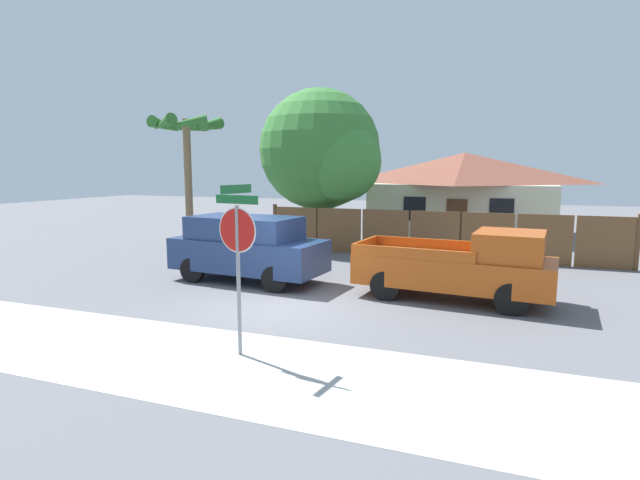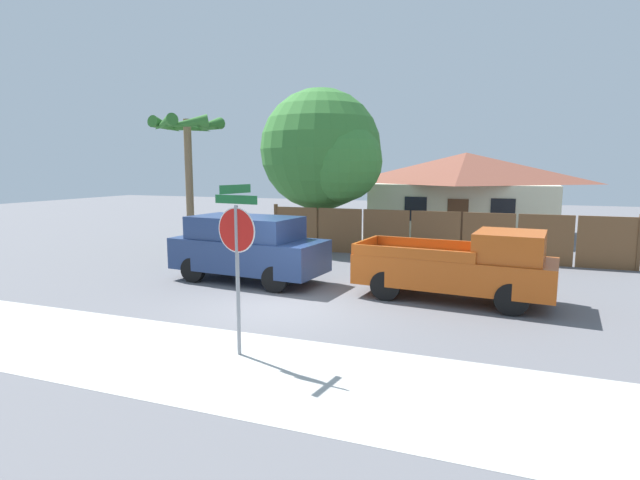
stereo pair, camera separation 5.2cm
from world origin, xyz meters
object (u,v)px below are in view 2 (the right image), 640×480
oak_tree (325,152)px  palm_tree (188,137)px  house (465,193)px  orange_pickup (463,266)px  stop_sign (237,241)px  red_suv (248,247)px

oak_tree → palm_tree: bearing=-132.0°
house → oak_tree: bearing=-131.7°
house → orange_pickup: 13.32m
house → stop_sign: 18.67m
red_suv → stop_sign: size_ratio=1.55×
oak_tree → orange_pickup: oak_tree is taller
palm_tree → orange_pickup: size_ratio=1.04×
palm_tree → stop_sign: size_ratio=1.71×
orange_pickup → stop_sign: (-3.42, -5.30, 1.19)m
oak_tree → stop_sign: 13.05m
stop_sign → red_suv: bearing=126.0°
orange_pickup → stop_sign: stop_sign is taller
house → stop_sign: (-2.34, -18.52, -0.07)m
red_suv → palm_tree: bearing=149.5°
house → red_suv: size_ratio=1.90×
orange_pickup → oak_tree: bearing=136.8°
palm_tree → house: bearing=48.2°
stop_sign → palm_tree: bearing=138.2°
stop_sign → house: bearing=91.5°
house → red_suv: 14.18m
house → orange_pickup: bearing=-85.4°
orange_pickup → house: bearing=100.1°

